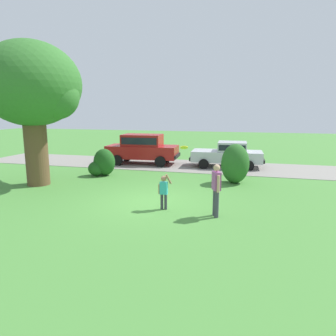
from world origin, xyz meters
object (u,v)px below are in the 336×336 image
adult_onlooker (216,187)px  child_thrower (164,189)px  oak_tree_large (34,89)px  parked_sedan (228,153)px  frisbee (184,147)px  parked_suv (142,147)px

adult_onlooker → child_thrower: bearing=171.3°
oak_tree_large → parked_sedan: (8.28, 6.72, -3.52)m
oak_tree_large → adult_onlooker: oak_tree_large is taller
frisbee → adult_onlooker: bearing=-34.6°
parked_sedan → child_thrower: size_ratio=3.47×
child_thrower → frisbee: size_ratio=4.34×
oak_tree_large → parked_sedan: bearing=39.1°
parked_sedan → adult_onlooker: 9.19m
parked_sedan → frisbee: size_ratio=15.06×
oak_tree_large → adult_onlooker: size_ratio=3.72×
parked_suv → frisbee: size_ratio=16.17×
frisbee → adult_onlooker: 1.93m
oak_tree_large → parked_sedan: 11.23m
parked_sedan → child_thrower: parked_sedan is taller
frisbee → adult_onlooker: frisbee is taller
parked_suv → adult_onlooker: 10.61m
parked_suv → child_thrower: (3.87, -8.65, -0.36)m
oak_tree_large → adult_onlooker: bearing=-16.2°
adult_onlooker → parked_sedan: bearing=91.6°
parked_sedan → frisbee: 8.48m
child_thrower → adult_onlooker: (1.85, -0.28, 0.27)m
parked_sedan → parked_suv: size_ratio=0.93×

